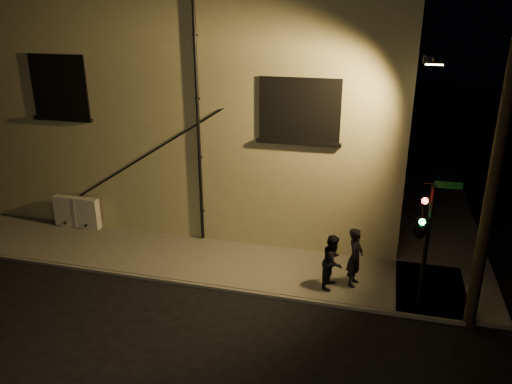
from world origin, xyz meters
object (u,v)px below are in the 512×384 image
(utility_cabinet, at_px, (77,212))
(pedestrian_a, at_px, (355,257))
(pedestrian_b, at_px, (333,261))
(streetlamp_pole, at_px, (488,187))
(traffic_signal, at_px, (421,224))

(utility_cabinet, distance_m, pedestrian_a, 10.63)
(utility_cabinet, bearing_deg, pedestrian_a, -8.58)
(pedestrian_a, relative_size, pedestrian_b, 1.10)
(pedestrian_b, xyz_separation_m, streetlamp_pole, (3.70, -0.77, 2.96))
(utility_cabinet, bearing_deg, pedestrian_b, -10.69)
(utility_cabinet, height_order, pedestrian_b, pedestrian_b)
(pedestrian_a, distance_m, traffic_signal, 2.41)
(traffic_signal, height_order, streetlamp_pole, streetlamp_pole)
(traffic_signal, distance_m, streetlamp_pole, 1.94)
(pedestrian_a, height_order, traffic_signal, traffic_signal)
(utility_cabinet, relative_size, pedestrian_a, 0.98)
(pedestrian_a, xyz_separation_m, traffic_signal, (1.68, -0.72, 1.58))
(traffic_signal, xyz_separation_m, streetlamp_pole, (1.40, -0.33, 1.29))
(streetlamp_pole, bearing_deg, pedestrian_b, 168.24)
(traffic_signal, relative_size, streetlamp_pole, 0.50)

